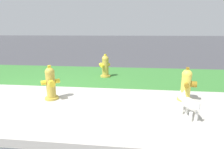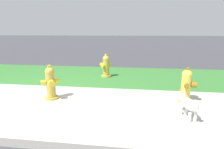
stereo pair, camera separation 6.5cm
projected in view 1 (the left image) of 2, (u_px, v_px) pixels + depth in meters
The scene contains 7 objects.
ground_plane at pixel (25, 104), 3.37m from camera, with size 120.00×120.00×0.00m, color #424247.
sidewalk_pavement at pixel (25, 104), 3.37m from camera, with size 18.00×2.20×0.01m, color #BCB7AD.
grass_verge at pixel (68, 74), 5.70m from camera, with size 18.00×2.63×0.01m, color #387A33.
fire_hydrant_mid_block at pixel (51, 83), 3.52m from camera, with size 0.34×0.33×0.71m.
fire_hydrant_near_corner at pixel (105, 66), 5.32m from camera, with size 0.35×0.37×0.70m.
fire_hydrant_by_grass_verge at pixel (186, 85), 3.46m from camera, with size 0.34×0.37×0.69m.
small_white_dog at pixel (188, 103), 2.80m from camera, with size 0.27×0.53×0.40m.
Camera 1 is at (2.03, -2.93, 1.36)m, focal length 28.00 mm.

